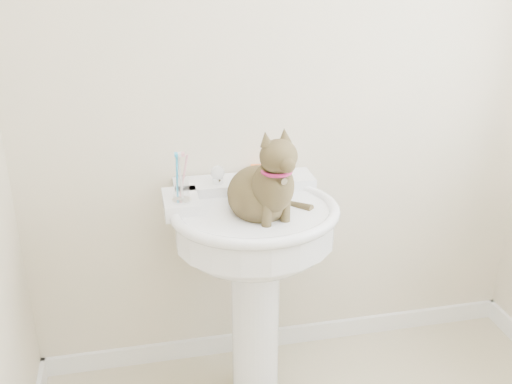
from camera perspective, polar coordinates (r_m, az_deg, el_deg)
wall_back at (r=2.42m, az=3.13°, el=10.16°), size 2.20×0.00×2.50m
baseboard_back at (r=2.93m, az=2.66°, el=-13.52°), size 2.20×0.02×0.09m
pedestal_sink at (r=2.30m, az=-0.17°, el=-5.08°), size 0.65×0.64×0.90m
faucet at (r=2.34m, az=-0.92°, el=1.85°), size 0.28×0.12×0.14m
soap_bar at (r=2.46m, az=0.59°, el=2.14°), size 0.10×0.07×0.03m
toothbrush_cup at (r=2.20m, az=-7.14°, el=0.29°), size 0.07×0.07×0.18m
cat at (r=2.15m, az=0.72°, el=0.24°), size 0.26×0.32×0.47m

